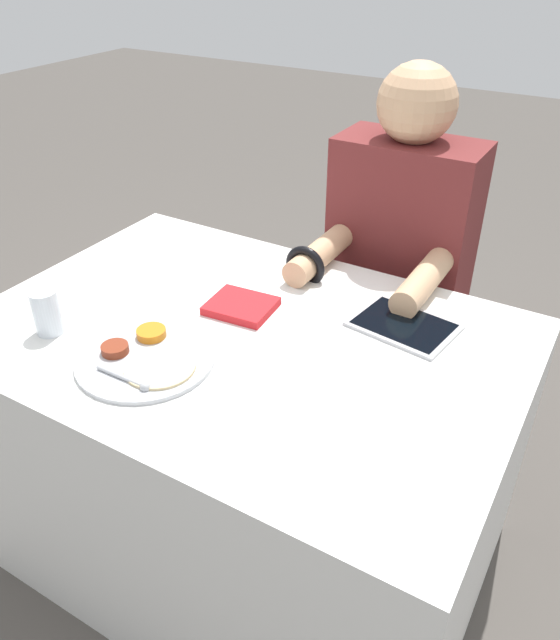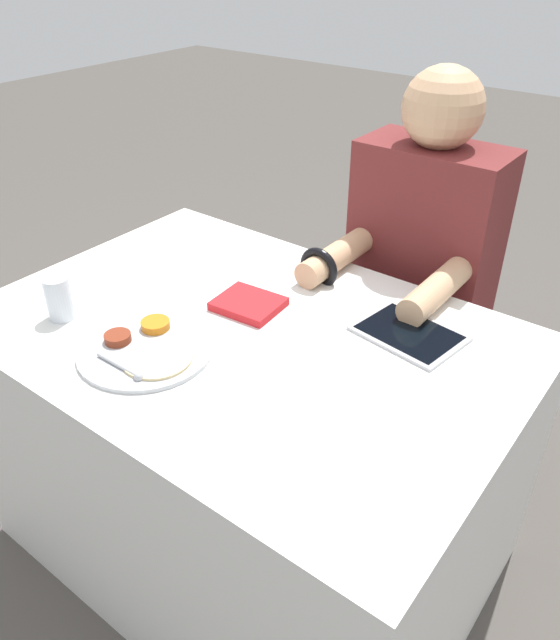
{
  "view_description": "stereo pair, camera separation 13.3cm",
  "coord_description": "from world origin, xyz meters",
  "views": [
    {
      "loc": [
        0.66,
        -0.95,
        1.51
      ],
      "look_at": [
        0.09,
        0.01,
        0.79
      ],
      "focal_mm": 35.0,
      "sensor_mm": 36.0,
      "label": 1
    },
    {
      "loc": [
        0.77,
        -0.88,
        1.51
      ],
      "look_at": [
        0.09,
        0.01,
        0.79
      ],
      "focal_mm": 35.0,
      "sensor_mm": 36.0,
      "label": 2
    }
  ],
  "objects": [
    {
      "name": "ground_plane",
      "position": [
        0.0,
        0.0,
        0.0
      ],
      "size": [
        12.0,
        12.0,
        0.0
      ],
      "primitive_type": "plane",
      "color": "#4C4742"
    },
    {
      "name": "thali_tray",
      "position": [
        -0.11,
        -0.19,
        0.74
      ],
      "size": [
        0.29,
        0.29,
        0.03
      ],
      "color": "#B7BABF",
      "rests_on": "dining_table"
    },
    {
      "name": "dining_table",
      "position": [
        0.0,
        0.0,
        0.37
      ],
      "size": [
        1.22,
        0.84,
        0.73
      ],
      "color": "silver",
      "rests_on": "ground_plane"
    },
    {
      "name": "red_notebook",
      "position": [
        -0.06,
        0.08,
        0.74
      ],
      "size": [
        0.16,
        0.14,
        0.02
      ],
      "color": "silver",
      "rests_on": "dining_table"
    },
    {
      "name": "tablet_device",
      "position": [
        0.3,
        0.2,
        0.74
      ],
      "size": [
        0.24,
        0.19,
        0.01
      ],
      "color": "#B7B7BC",
      "rests_on": "dining_table"
    },
    {
      "name": "person_diner",
      "position": [
        0.14,
        0.59,
        0.58
      ],
      "size": [
        0.39,
        0.48,
        1.22
      ],
      "color": "black",
      "rests_on": "ground_plane"
    },
    {
      "name": "drinking_glass",
      "position": [
        -0.37,
        -0.22,
        0.78
      ],
      "size": [
        0.06,
        0.06,
        0.1
      ],
      "color": "silver",
      "rests_on": "dining_table"
    }
  ]
}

